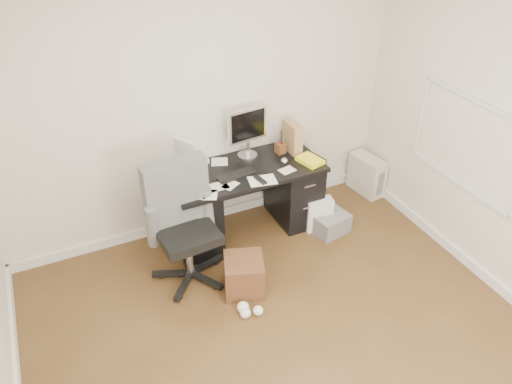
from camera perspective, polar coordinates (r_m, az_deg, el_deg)
ground at (r=4.12m, az=4.76°, el=-18.45°), size 4.00×4.00×0.00m
room_shell at (r=3.02m, az=6.49°, el=1.73°), size 4.02×4.02×2.71m
desk at (r=5.01m, az=-1.19°, el=-0.70°), size 1.50×0.70×0.75m
loose_papers at (r=4.71m, az=-3.20°, el=1.89°), size 1.10×0.60×0.00m
lcd_monitor at (r=4.90m, az=-1.02°, el=6.79°), size 0.44×0.29×0.53m
keyboard at (r=4.70m, az=-2.30°, el=1.94°), size 0.39×0.18×0.02m
computer_mouse at (r=4.88m, az=3.25°, el=3.57°), size 0.09×0.09×0.07m
travel_mug at (r=4.63m, az=-8.28°, el=2.03°), size 0.08×0.08×0.15m
white_binder at (r=4.80m, az=-7.87°, el=4.29°), size 0.23×0.29×0.30m
magazine_file at (r=5.06m, az=4.17°, el=6.28°), size 0.14×0.27×0.31m
pen_cup at (r=5.03m, az=2.84°, el=5.84°), size 0.13×0.13×0.27m
yellow_book at (r=4.94m, az=6.24°, el=3.66°), size 0.25×0.29×0.04m
paper_remote at (r=4.63m, az=0.73°, el=1.43°), size 0.29×0.25×0.02m
office_chair at (r=4.38m, az=-7.95°, el=-4.08°), size 0.69×0.69×1.15m
pc_tower at (r=5.86m, az=12.52°, el=1.95°), size 0.26×0.46×0.44m
shopping_bag at (r=5.19m, az=7.17°, el=-2.53°), size 0.30×0.24×0.37m
wicker_basket at (r=4.48m, az=-1.37°, el=-9.46°), size 0.44×0.44×0.34m
desk_printer at (r=5.22m, az=8.47°, el=-3.51°), size 0.40×0.35×0.21m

